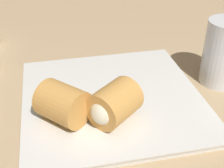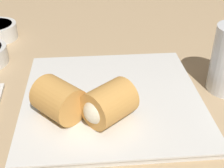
% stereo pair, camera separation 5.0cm
% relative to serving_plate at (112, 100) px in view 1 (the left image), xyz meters
% --- Properties ---
extents(table_surface, '(1.80, 1.40, 0.02)m').
position_rel_serving_plate_xyz_m(table_surface, '(-0.02, 0.03, -0.02)').
color(table_surface, tan).
rests_on(table_surface, ground).
extents(serving_plate, '(0.27, 0.27, 0.01)m').
position_rel_serving_plate_xyz_m(serving_plate, '(0.00, 0.00, 0.00)').
color(serving_plate, silver).
rests_on(serving_plate, table_surface).
extents(roll_front_left, '(0.08, 0.08, 0.05)m').
position_rel_serving_plate_xyz_m(roll_front_left, '(-0.01, -0.06, 0.03)').
color(roll_front_left, '#D19347').
rests_on(roll_front_left, serving_plate).
extents(roll_front_right, '(0.08, 0.08, 0.05)m').
position_rel_serving_plate_xyz_m(roll_front_right, '(-0.08, -0.04, 0.03)').
color(roll_front_right, '#D19347').
rests_on(roll_front_right, serving_plate).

